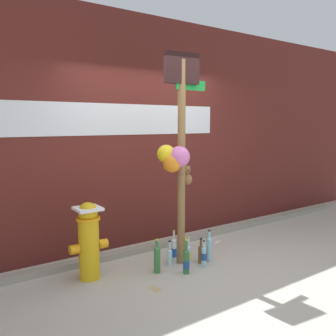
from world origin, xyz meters
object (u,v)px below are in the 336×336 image
object	(u,v)px
fire_hydrant	(89,239)
bottle_5	(188,253)
memorial_post	(178,147)
bottle_6	(204,256)
bottle_0	(170,256)
bottle_7	(174,250)
bottle_2	(157,258)
bottle_4	(186,261)
bottle_1	(201,253)
bottle_3	(209,248)

from	to	relation	value
fire_hydrant	bottle_5	distance (m)	1.26
memorial_post	bottle_6	world-z (taller)	memorial_post
fire_hydrant	bottle_0	size ratio (longest dim) A/B	2.82
bottle_0	bottle_7	world-z (taller)	bottle_7
bottle_2	bottle_4	world-z (taller)	bottle_4
fire_hydrant	bottle_7	bearing A→B (deg)	-9.40
fire_hydrant	bottle_6	distance (m)	1.39
memorial_post	bottle_1	xyz separation A→B (m)	(0.25, -0.15, -1.33)
memorial_post	bottle_3	bearing A→B (deg)	-23.48
bottle_5	fire_hydrant	bearing A→B (deg)	166.67
bottle_0	bottle_7	bearing A→B (deg)	19.20
memorial_post	bottle_5	distance (m)	1.34
memorial_post	bottle_5	xyz separation A→B (m)	(0.12, -0.06, -1.33)
bottle_7	bottle_1	bearing A→B (deg)	-35.74
bottle_2	bottle_6	bearing A→B (deg)	-17.39
memorial_post	bottle_2	distance (m)	1.33
bottle_4	memorial_post	bearing A→B (deg)	74.04
fire_hydrant	bottle_7	world-z (taller)	fire_hydrant
fire_hydrant	bottle_4	distance (m)	1.15
fire_hydrant	bottle_4	xyz separation A→B (m)	(0.98, -0.51, -0.31)
bottle_0	bottle_6	xyz separation A→B (m)	(0.32, -0.27, 0.02)
bottle_1	bottle_5	distance (m)	0.16
bottle_6	bottle_2	bearing A→B (deg)	162.61
bottle_1	bottle_7	size ratio (longest dim) A/B	0.76
bottle_3	bottle_6	size ratio (longest dim) A/B	1.24
memorial_post	bottle_7	bearing A→B (deg)	111.08
bottle_1	bottle_2	world-z (taller)	bottle_2
bottle_2	memorial_post	bearing A→B (deg)	12.76
bottle_0	bottle_2	distance (m)	0.27
bottle_6	bottle_5	bearing A→B (deg)	113.63
bottle_1	bottle_5	world-z (taller)	bottle_5
bottle_1	bottle_3	bearing A→B (deg)	-7.11
fire_hydrant	bottle_4	bearing A→B (deg)	-27.56
bottle_3	bottle_5	world-z (taller)	bottle_3
fire_hydrant	bottle_1	bearing A→B (deg)	-15.69
bottle_1	memorial_post	bearing A→B (deg)	149.95
memorial_post	bottle_4	distance (m)	1.34
bottle_5	bottle_6	xyz separation A→B (m)	(0.09, -0.20, 0.01)
bottle_4	bottle_2	bearing A→B (deg)	142.18
memorial_post	fire_hydrant	xyz separation A→B (m)	(-1.06, 0.22, -1.00)
bottle_1	bottle_6	xyz separation A→B (m)	(-0.04, -0.11, 0.01)
bottle_3	bottle_5	xyz separation A→B (m)	(-0.25, 0.10, -0.05)
bottle_0	bottle_3	distance (m)	0.51
fire_hydrant	bottle_5	bearing A→B (deg)	-13.33
memorial_post	bottle_4	world-z (taller)	memorial_post
fire_hydrant	bottle_3	bearing A→B (deg)	-15.00
bottle_7	bottle_4	bearing A→B (deg)	-100.61
fire_hydrant	bottle_0	world-z (taller)	fire_hydrant
bottle_4	bottle_6	distance (m)	0.29
bottle_0	bottle_3	bearing A→B (deg)	-20.77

